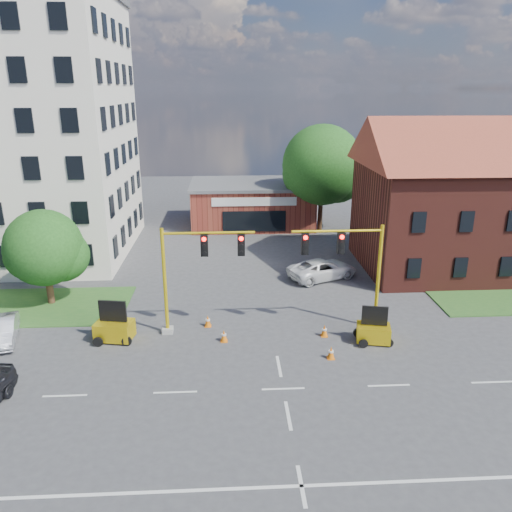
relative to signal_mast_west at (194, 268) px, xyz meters
name	(u,v)px	position (x,y,z in m)	size (l,w,h in m)	color
ground	(283,389)	(4.36, -6.00, -3.92)	(120.00, 120.00, 0.00)	#3A3A3D
lane_markings	(291,431)	(4.36, -9.00, -3.91)	(60.00, 36.00, 0.01)	silver
office_block	(6,128)	(-15.64, 15.91, 6.39)	(18.40, 15.40, 20.60)	silver
brick_shop	(252,203)	(4.36, 23.99, -1.76)	(12.40, 8.40, 4.30)	maroon
townhouse_row	(500,192)	(22.36, 10.00, 2.01)	(21.00, 11.00, 11.50)	#541F19
tree_large	(326,168)	(11.24, 21.08, 2.23)	(7.98, 7.60, 10.22)	#382214
tree_nw_front	(49,250)	(-9.40, 4.58, -0.26)	(5.07, 4.83, 6.24)	#382214
signal_mast_west	(194,268)	(0.00, 0.00, 0.00)	(5.30, 0.60, 6.20)	gray
signal_mast_east	(350,265)	(8.71, 0.00, 0.00)	(5.30, 0.60, 6.20)	gray
trailer_west	(114,328)	(-4.47, -0.72, -3.21)	(2.18, 1.65, 2.26)	yellow
trailer_east	(373,331)	(9.78, -1.73, -3.28)	(1.99, 1.53, 2.03)	yellow
cone_a	(224,336)	(1.58, -1.24, -3.58)	(0.40, 0.40, 0.70)	#D6630B
cone_b	(208,321)	(0.62, 0.67, -3.58)	(0.40, 0.40, 0.70)	#D6630B
cone_c	(331,353)	(7.11, -3.39, -3.58)	(0.40, 0.40, 0.70)	#D6630B
cone_d	(324,331)	(7.22, -0.93, -3.58)	(0.40, 0.40, 0.70)	#D6630B
pickup_white	(323,269)	(8.76, 8.08, -3.20)	(2.39, 5.19, 1.44)	white
sedan_silver_front	(3,330)	(-10.60, -0.48, -3.28)	(1.34, 3.86, 1.27)	#B5B7BE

